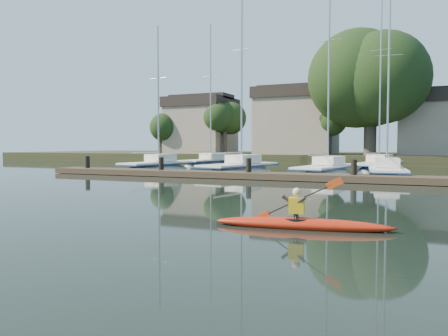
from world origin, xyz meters
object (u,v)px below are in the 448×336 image
at_px(sailboat_5, 209,168).
at_px(sailboat_6, 378,172).
at_px(sailboat_1, 239,176).
at_px(sailboat_2, 326,178).
at_px(sailboat_0, 157,173).
at_px(dock, 299,176).
at_px(sailboat_3, 387,181).
at_px(kayak, 301,222).

bearing_deg(sailboat_5, sailboat_6, 2.45).
xyz_separation_m(sailboat_1, sailboat_2, (6.00, 0.51, 0.01)).
height_order(sailboat_5, sailboat_6, sailboat_6).
bearing_deg(sailboat_2, sailboat_0, -171.08).
height_order(dock, sailboat_3, sailboat_3).
bearing_deg(sailboat_1, sailboat_3, 6.91).
distance_m(sailboat_0, sailboat_3, 17.06).
xyz_separation_m(sailboat_3, sailboat_5, (-16.54, 9.94, 0.01)).
xyz_separation_m(dock, sailboat_0, (-12.53, 5.10, -0.41)).
bearing_deg(sailboat_1, sailboat_2, 16.30).
bearing_deg(sailboat_2, dock, -88.10).
relative_size(sailboat_1, sailboat_2, 0.98).
distance_m(sailboat_2, sailboat_6, 7.74).
bearing_deg(dock, sailboat_0, 157.88).
bearing_deg(kayak, sailboat_3, 78.53).
xyz_separation_m(sailboat_1, sailboat_5, (-6.70, 9.16, 0.02)).
bearing_deg(kayak, dock, 95.65).
height_order(kayak, sailboat_5, sailboat_5).
distance_m(dock, sailboat_0, 13.54).
height_order(sailboat_1, sailboat_3, sailboat_1).
height_order(sailboat_3, sailboat_6, sailboat_6).
relative_size(kayak, sailboat_1, 0.28).
height_order(sailboat_0, sailboat_5, sailboat_5).
xyz_separation_m(dock, sailboat_2, (0.64, 5.07, -0.39)).
xyz_separation_m(sailboat_2, sailboat_3, (3.84, -1.29, 0.00)).
bearing_deg(sailboat_1, sailboat_5, 137.64).
relative_size(kayak, sailboat_6, 0.26).
xyz_separation_m(sailboat_1, sailboat_6, (8.73, 7.74, 0.02)).
bearing_deg(sailboat_6, sailboat_1, -127.82).
bearing_deg(sailboat_6, sailboat_3, -71.97).
bearing_deg(sailboat_0, sailboat_3, 5.85).
relative_size(dock, sailboat_5, 2.30).
distance_m(sailboat_1, sailboat_3, 9.87).
distance_m(sailboat_3, sailboat_6, 8.60).
relative_size(kayak, sailboat_5, 0.29).
xyz_separation_m(sailboat_5, sailboat_6, (15.43, -1.42, -0.00)).
bearing_deg(sailboat_1, sailboat_6, 53.03).
distance_m(dock, sailboat_3, 5.87).
bearing_deg(sailboat_0, sailboat_6, 34.66).
bearing_deg(sailboat_2, sailboat_3, -9.51).
distance_m(sailboat_0, sailboat_6, 17.46).
bearing_deg(sailboat_5, sailboat_1, -46.12).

